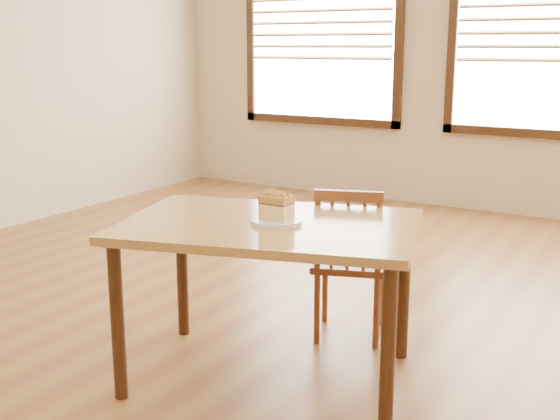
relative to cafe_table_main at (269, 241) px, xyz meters
name	(u,v)px	position (x,y,z in m)	size (l,w,h in m)	color
ground	(282,390)	(0.12, -0.09, -0.66)	(8.00, 8.00, 0.00)	brown
window_left	(321,15)	(-1.78, 3.88, 1.15)	(1.76, 0.10, 1.96)	white
window_right	(552,10)	(0.42, 3.88, 1.15)	(1.76, 0.10, 1.96)	white
cafe_table_main	(269,241)	(0.00, 0.00, 0.00)	(1.50, 1.20, 0.75)	#A68540
cafe_chair_main	(350,261)	(0.12, 0.60, -0.24)	(0.48, 0.48, 0.84)	brown
plate	(277,221)	(0.04, 0.00, 0.10)	(0.23, 0.23, 0.02)	white
cake_slice	(276,206)	(0.04, 0.00, 0.17)	(0.14, 0.10, 0.13)	#DFCE7E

